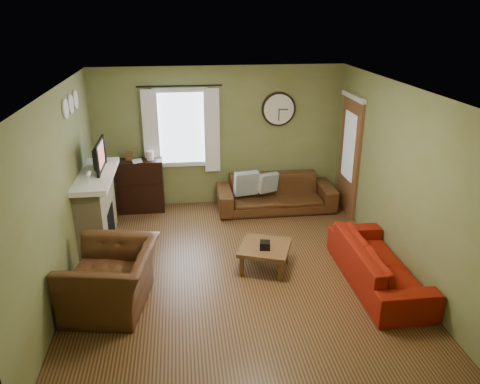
{
  "coord_description": "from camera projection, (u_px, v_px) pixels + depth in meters",
  "views": [
    {
      "loc": [
        -0.71,
        -5.87,
        3.55
      ],
      "look_at": [
        0.1,
        0.4,
        1.05
      ],
      "focal_mm": 35.0,
      "sensor_mm": 36.0,
      "label": 1
    }
  ],
  "objects": [
    {
      "name": "wall_left",
      "position": [
        60.0,
        194.0,
        6.05
      ],
      "size": [
        0.0,
        5.2,
        2.6
      ],
      "primitive_type": "cube",
      "color": "olive",
      "rests_on": "ground"
    },
    {
      "name": "door",
      "position": [
        349.0,
        157.0,
        8.4
      ],
      "size": [
        0.05,
        0.9,
        2.1
      ],
      "primitive_type": "cube",
      "color": "brown",
      "rests_on": "floor"
    },
    {
      "name": "pillow_left",
      "position": [
        268.0,
        183.0,
        8.59
      ],
      "size": [
        0.38,
        0.23,
        0.36
      ],
      "primitive_type": "cube",
      "rotation": [
        0.0,
        0.0,
        0.38
      ],
      "color": "#8E9CA0",
      "rests_on": "sofa_brown"
    },
    {
      "name": "wine_glass_a",
      "position": [
        89.0,
        179.0,
        6.65
      ],
      "size": [
        0.07,
        0.07,
        0.19
      ],
      "primitive_type": null,
      "color": "white",
      "rests_on": "mantel"
    },
    {
      "name": "medallion_left",
      "position": [
        65.0,
        109.0,
        6.45
      ],
      "size": [
        0.28,
        0.28,
        0.03
      ],
      "primitive_type": "cylinder",
      "color": "white",
      "rests_on": "wall_left"
    },
    {
      "name": "curtain_rod",
      "position": [
        180.0,
        86.0,
        8.17
      ],
      "size": [
        0.03,
        0.03,
        1.5
      ],
      "primitive_type": "cylinder",
      "color": "black",
      "rests_on": "wall_back"
    },
    {
      "name": "mantel",
      "position": [
        94.0,
        175.0,
        7.2
      ],
      "size": [
        0.58,
        1.6,
        0.08
      ],
      "primitive_type": "cube",
      "color": "white",
      "rests_on": "fireplace"
    },
    {
      "name": "pillow_right",
      "position": [
        246.0,
        183.0,
        8.56
      ],
      "size": [
        0.46,
        0.22,
        0.44
      ],
      "primitive_type": "cube",
      "rotation": [
        0.0,
        0.0,
        0.2
      ],
      "color": "#8E9CA0",
      "rests_on": "sofa_brown"
    },
    {
      "name": "wall_back",
      "position": [
        220.0,
        137.0,
        8.73
      ],
      "size": [
        4.6,
        0.0,
        2.6
      ],
      "primitive_type": "cube",
      "color": "olive",
      "rests_on": "ground"
    },
    {
      "name": "medallion_right",
      "position": [
        75.0,
        100.0,
        7.09
      ],
      "size": [
        0.28,
        0.28,
        0.03
      ],
      "primitive_type": "cylinder",
      "color": "white",
      "rests_on": "wall_left"
    },
    {
      "name": "tv",
      "position": [
        96.0,
        159.0,
        7.26
      ],
      "size": [
        0.08,
        0.6,
        0.35
      ],
      "primitive_type": "imported",
      "rotation": [
        0.0,
        0.0,
        1.57
      ],
      "color": "black",
      "rests_on": "mantel"
    },
    {
      "name": "medallion_mid",
      "position": [
        71.0,
        104.0,
        6.77
      ],
      "size": [
        0.28,
        0.28,
        0.03
      ],
      "primitive_type": "cylinder",
      "color": "white",
      "rests_on": "wall_left"
    },
    {
      "name": "book",
      "position": [
        132.0,
        163.0,
        8.33
      ],
      "size": [
        0.22,
        0.27,
        0.02
      ],
      "primitive_type": "imported",
      "rotation": [
        0.0,
        0.0,
        0.21
      ],
      "color": "brown",
      "rests_on": "bookshelf"
    },
    {
      "name": "wine_glass_b",
      "position": [
        89.0,
        178.0,
        6.71
      ],
      "size": [
        0.07,
        0.07,
        0.19
      ],
      "primitive_type": null,
      "color": "white",
      "rests_on": "mantel"
    },
    {
      "name": "floor",
      "position": [
        237.0,
        269.0,
        6.81
      ],
      "size": [
        4.6,
        5.2,
        0.0
      ],
      "primitive_type": "cube",
      "color": "brown",
      "rests_on": "ground"
    },
    {
      "name": "sofa_red",
      "position": [
        378.0,
        263.0,
        6.38
      ],
      "size": [
        0.8,
        2.03,
        0.59
      ],
      "primitive_type": "imported",
      "rotation": [
        0.0,
        0.0,
        1.57
      ],
      "color": "maroon",
      "rests_on": "floor"
    },
    {
      "name": "tv_screen",
      "position": [
        100.0,
        156.0,
        7.25
      ],
      "size": [
        0.02,
        0.62,
        0.36
      ],
      "primitive_type": "cube",
      "color": "#994C3F",
      "rests_on": "mantel"
    },
    {
      "name": "firebox",
      "position": [
        111.0,
        224.0,
        7.53
      ],
      "size": [
        0.04,
        0.6,
        0.55
      ],
      "primitive_type": "cube",
      "color": "black",
      "rests_on": "fireplace"
    },
    {
      "name": "tissue_box",
      "position": [
        265.0,
        247.0,
        6.61
      ],
      "size": [
        0.17,
        0.17,
        0.11
      ],
      "primitive_type": "cube",
      "rotation": [
        0.0,
        0.0,
        -0.2
      ],
      "color": "black",
      "rests_on": "coffee_table"
    },
    {
      "name": "curtain_right",
      "position": [
        212.0,
        131.0,
        8.54
      ],
      "size": [
        0.28,
        0.04,
        1.55
      ],
      "primitive_type": "cube",
      "color": "white",
      "rests_on": "wall_back"
    },
    {
      "name": "armchair",
      "position": [
        111.0,
        279.0,
        5.85
      ],
      "size": [
        1.24,
        1.36,
        0.78
      ],
      "primitive_type": "imported",
      "rotation": [
        0.0,
        0.0,
        -1.74
      ],
      "color": "#452713",
      "rests_on": "floor"
    },
    {
      "name": "wall_clock",
      "position": [
        279.0,
        109.0,
        8.63
      ],
      "size": [
        0.64,
        0.06,
        0.64
      ],
      "primitive_type": null,
      "color": "white",
      "rests_on": "wall_back"
    },
    {
      "name": "fireplace",
      "position": [
        97.0,
        211.0,
        7.41
      ],
      "size": [
        0.4,
        1.4,
        1.1
      ],
      "primitive_type": "cube",
      "color": "tan",
      "rests_on": "floor"
    },
    {
      "name": "coffee_table",
      "position": [
        265.0,
        257.0,
        6.77
      ],
      "size": [
        0.89,
        0.89,
        0.37
      ],
      "primitive_type": null,
      "rotation": [
        0.0,
        0.0,
        -0.37
      ],
      "color": "brown",
      "rests_on": "floor"
    },
    {
      "name": "ceiling",
      "position": [
        236.0,
        89.0,
        5.85
      ],
      "size": [
        4.6,
        5.2,
        0.0
      ],
      "primitive_type": "cube",
      "color": "white",
      "rests_on": "ground"
    },
    {
      "name": "sofa_brown",
      "position": [
        276.0,
        193.0,
        8.73
      ],
      "size": [
        2.17,
        0.85,
        0.63
      ],
      "primitive_type": "imported",
      "color": "#452713",
      "rests_on": "floor"
    },
    {
      "name": "window_pane",
      "position": [
        182.0,
        128.0,
        8.55
      ],
      "size": [
        1.0,
        0.02,
        1.3
      ],
      "primitive_type": null,
      "color": "silver",
      "rests_on": "wall_back"
    },
    {
      "name": "bookshelf",
      "position": [
        141.0,
        186.0,
        8.61
      ],
      "size": [
        0.83,
        0.35,
        0.98
      ],
      "primitive_type": null,
      "color": "black",
      "rests_on": "floor"
    },
    {
      "name": "curtain_left",
      "position": [
        151.0,
        133.0,
        8.41
      ],
      "size": [
        0.28,
        0.04,
        1.55
      ],
      "primitive_type": "cube",
      "color": "white",
      "rests_on": "wall_back"
    },
    {
      "name": "wall_right",
      "position": [
        398.0,
        179.0,
        6.6
      ],
      "size": [
        0.0,
        5.2,
        2.6
      ],
      "primitive_type": "cube",
      "color": "olive",
      "rests_on": "ground"
    },
    {
      "name": "wall_front",
      "position": [
        274.0,
        295.0,
        3.93
      ],
      "size": [
        4.6,
        0.0,
        2.6
      ],
      "primitive_type": "cube",
      "color": "olive",
      "rests_on": "ground"
    }
  ]
}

